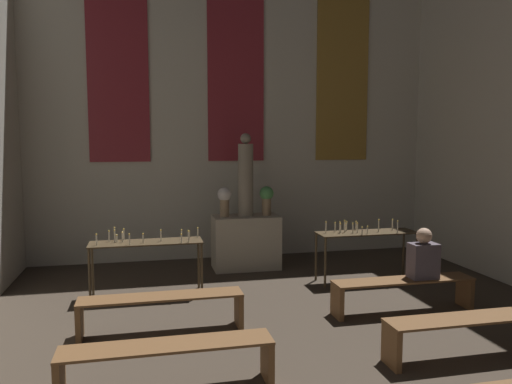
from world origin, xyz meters
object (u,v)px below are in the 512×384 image
(flower_vase_left, at_px, (225,199))
(candle_rack_right, at_px, (366,237))
(flower_vase_right, at_px, (267,198))
(pew_third_right, at_px, (473,328))
(altar, at_px, (246,242))
(candle_rack_left, at_px, (146,248))
(pew_third_left, at_px, (168,357))
(statue, at_px, (246,177))
(pew_back_left, at_px, (162,306))
(person_seated, at_px, (423,256))
(pew_back_right, at_px, (403,288))

(flower_vase_left, bearing_deg, candle_rack_right, -30.32)
(flower_vase_right, distance_m, pew_third_right, 4.32)
(flower_vase_left, relative_size, flower_vase_right, 1.00)
(altar, height_order, candle_rack_left, candle_rack_left)
(pew_third_left, bearing_deg, statue, 69.17)
(statue, bearing_deg, candle_rack_right, -35.49)
(pew_third_left, xyz_separation_m, pew_back_left, (0.00, 1.41, 0.00))
(flower_vase_right, relative_size, person_seated, 0.77)
(candle_rack_right, xyz_separation_m, pew_back_right, (-0.15, -1.44, -0.39))
(flower_vase_left, xyz_separation_m, pew_back_left, (-1.17, -2.65, -0.91))
(pew_back_left, bearing_deg, pew_third_right, -24.56)
(statue, relative_size, flower_vase_left, 2.81)
(candle_rack_left, xyz_separation_m, pew_back_left, (0.16, -1.44, -0.39))
(pew_third_right, distance_m, pew_back_right, 1.41)
(pew_third_left, relative_size, pew_back_right, 1.00)
(statue, xyz_separation_m, pew_back_left, (-1.54, -2.65, -1.27))
(flower_vase_left, bearing_deg, pew_third_left, -106.12)
(altar, relative_size, flower_vase_right, 2.25)
(statue, distance_m, pew_third_left, 4.52)
(pew_third_left, distance_m, pew_back_left, 1.41)
(pew_third_left, height_order, pew_back_right, same)
(flower_vase_right, relative_size, pew_third_right, 0.27)
(pew_third_left, bearing_deg, pew_third_right, 0.00)
(pew_third_left, bearing_deg, person_seated, 22.77)
(altar, height_order, pew_third_left, altar)
(statue, relative_size, pew_back_left, 0.76)
(candle_rack_right, height_order, pew_back_right, candle_rack_right)
(altar, xyz_separation_m, flower_vase_left, (-0.37, 0.00, 0.77))
(statue, xyz_separation_m, flower_vase_left, (-0.37, 0.00, -0.36))
(person_seated, bearing_deg, pew_third_left, -157.23)
(flower_vase_right, relative_size, pew_back_right, 0.27)
(statue, bearing_deg, flower_vase_right, 0.00)
(altar, distance_m, pew_third_right, 4.34)
(altar, bearing_deg, person_seated, -55.53)
(altar, height_order, flower_vase_right, flower_vase_right)
(candle_rack_left, xyz_separation_m, person_seated, (3.52, -1.44, 0.02))
(flower_vase_left, bearing_deg, statue, 0.00)
(statue, distance_m, pew_back_right, 3.32)
(candle_rack_left, height_order, pew_back_right, candle_rack_left)
(altar, height_order, statue, statue)
(person_seated, bearing_deg, candle_rack_left, 157.72)
(altar, bearing_deg, pew_back_left, -120.25)
(pew_third_right, bearing_deg, candle_rack_right, 87.06)
(flower_vase_right, xyz_separation_m, pew_third_left, (-1.91, -4.06, -0.91))
(flower_vase_right, height_order, pew_back_right, flower_vase_right)
(pew_third_left, xyz_separation_m, person_seated, (3.36, 1.41, 0.41))
(flower_vase_left, distance_m, person_seated, 3.47)
(altar, xyz_separation_m, candle_rack_left, (-1.70, -1.21, 0.24))
(flower_vase_left, bearing_deg, pew_third_right, -64.74)
(pew_back_right, bearing_deg, altar, 120.25)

